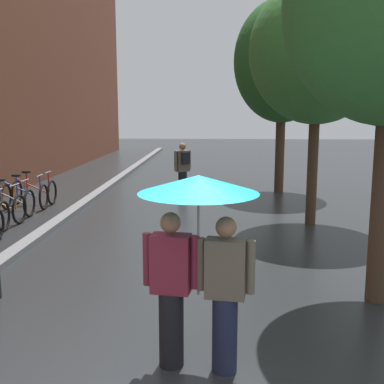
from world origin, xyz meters
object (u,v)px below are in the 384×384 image
(parked_bicycle_7, at_px, (25,196))
(pedestrian_walking_midground, at_px, (183,169))
(couple_under_umbrella, at_px, (198,238))
(parked_bicycle_6, at_px, (9,202))
(street_tree_1, at_px, (317,52))
(parked_bicycle_8, at_px, (34,191))
(street_tree_2, at_px, (283,61))

(parked_bicycle_7, xyz_separation_m, pedestrian_walking_midground, (4.15, 1.74, 0.53))
(parked_bicycle_7, height_order, couple_under_umbrella, couple_under_umbrella)
(parked_bicycle_6, xyz_separation_m, parked_bicycle_7, (0.05, 0.86, 0.00))
(street_tree_1, height_order, pedestrian_walking_midground, street_tree_1)
(street_tree_1, relative_size, pedestrian_walking_midground, 3.28)
(pedestrian_walking_midground, bearing_deg, parked_bicycle_8, -166.18)
(street_tree_1, height_order, parked_bicycle_7, street_tree_1)
(couple_under_umbrella, bearing_deg, parked_bicycle_8, 120.28)
(street_tree_1, bearing_deg, street_tree_2, 92.08)
(parked_bicycle_6, relative_size, parked_bicycle_7, 0.99)
(parked_bicycle_6, height_order, parked_bicycle_8, same)
(street_tree_1, distance_m, street_tree_2, 4.48)
(parked_bicycle_7, height_order, pedestrian_walking_midground, pedestrian_walking_midground)
(street_tree_1, xyz_separation_m, parked_bicycle_7, (-7.38, 1.29, -3.56))
(parked_bicycle_8, bearing_deg, parked_bicycle_6, -91.39)
(street_tree_2, height_order, parked_bicycle_6, street_tree_2)
(parked_bicycle_6, bearing_deg, couple_under_umbrella, -54.16)
(parked_bicycle_8, bearing_deg, street_tree_1, -15.21)
(couple_under_umbrella, distance_m, pedestrian_walking_midground, 9.57)
(parked_bicycle_6, relative_size, parked_bicycle_8, 1.00)
(couple_under_umbrella, bearing_deg, parked_bicycle_7, 122.45)
(street_tree_1, xyz_separation_m, couple_under_umbrella, (-2.42, -6.49, -2.53))
(parked_bicycle_7, distance_m, parked_bicycle_8, 0.71)
(street_tree_1, height_order, couple_under_umbrella, street_tree_1)
(parked_bicycle_8, xyz_separation_m, couple_under_umbrella, (4.96, -8.50, 1.03))
(street_tree_1, height_order, street_tree_2, street_tree_2)
(parked_bicycle_7, bearing_deg, street_tree_1, -9.95)
(street_tree_2, xyz_separation_m, parked_bicycle_7, (-7.21, -3.18, -3.78))
(street_tree_2, relative_size, pedestrian_walking_midground, 3.60)
(parked_bicycle_8, bearing_deg, parked_bicycle_7, -89.03)
(parked_bicycle_8, relative_size, pedestrian_walking_midground, 0.64)
(street_tree_1, height_order, parked_bicycle_8, street_tree_1)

